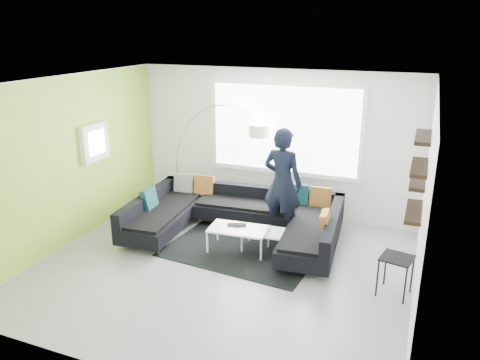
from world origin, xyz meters
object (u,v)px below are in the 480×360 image
arc_lamp (176,155)px  side_table (395,276)px  sectional_sofa (235,220)px  coffee_table (252,239)px  person (282,183)px  laptop (237,226)px

arc_lamp → side_table: (4.45, -1.93, -0.78)m
sectional_sofa → coffee_table: size_ratio=3.02×
coffee_table → side_table: 2.34m
coffee_table → arc_lamp: arc_lamp is taller
arc_lamp → side_table: bearing=-27.1°
side_table → person: (-2.02, 1.28, 0.69)m
arc_lamp → person: (2.43, -0.65, -0.09)m
sectional_sofa → person: 1.05m
sectional_sofa → coffee_table: (0.45, -0.32, -0.13)m
coffee_table → arc_lamp: (-2.18, 1.41, 0.86)m
coffee_table → person: 1.11m
sectional_sofa → person: (0.71, 0.44, 0.64)m
sectional_sofa → arc_lamp: 2.17m
coffee_table → sectional_sofa: bearing=139.6°
sectional_sofa → side_table: bearing=-21.9°
side_table → sectional_sofa: bearing=162.8°
side_table → laptop: size_ratio=1.57×
arc_lamp → person: bearing=-18.6°
person → side_table: bearing=156.7°
sectional_sofa → arc_lamp: bearing=143.1°
sectional_sofa → side_table: sectional_sofa is taller
person → laptop: person is taller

